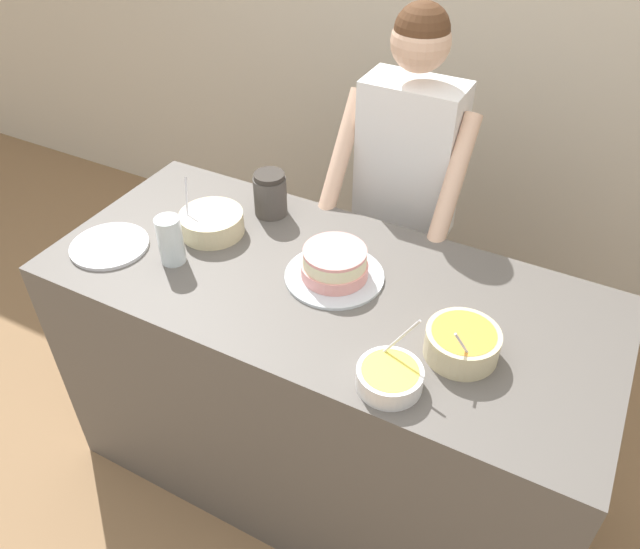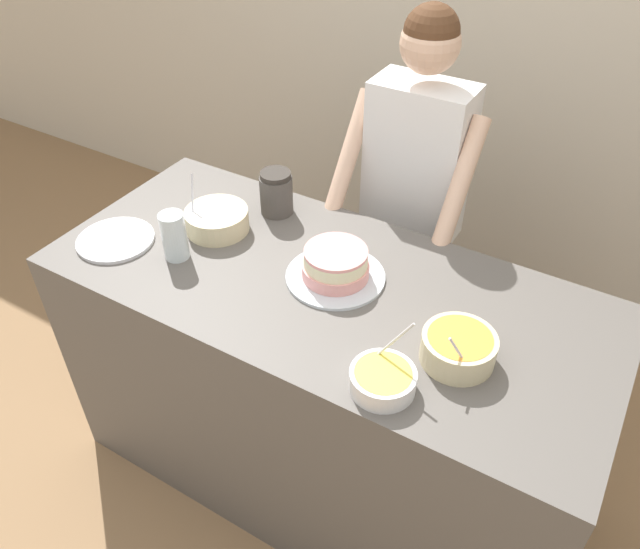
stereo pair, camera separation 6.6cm
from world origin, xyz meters
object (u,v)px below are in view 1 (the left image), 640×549
stoneware_jar (270,194)px  drinking_glass (170,240)px  frosting_bowl_white (212,222)px  ceramic_plate (110,246)px  person_baker (406,181)px  frosting_bowl_orange (462,342)px  cake (335,266)px  frosting_bowl_yellow (390,377)px

stoneware_jar → drinking_glass: bearing=-109.1°
frosting_bowl_white → ceramic_plate: (-0.24, -0.22, -0.03)m
ceramic_plate → person_baker: bearing=47.7°
frosting_bowl_orange → ceramic_plate: 1.13m
cake → frosting_bowl_yellow: size_ratio=1.65×
person_baker → cake: bearing=-89.9°
person_baker → ceramic_plate: 1.04m
person_baker → frosting_bowl_white: size_ratio=7.62×
drinking_glass → stoneware_jar: drinking_glass is taller
person_baker → frosting_bowl_white: person_baker is taller
person_baker → drinking_glass: person_baker is taller
person_baker → frosting_bowl_yellow: bearing=-70.5°
frosting_bowl_orange → cake: bearing=163.7°
drinking_glass → cake: bearing=18.6°
ceramic_plate → frosting_bowl_orange: bearing=3.8°
frosting_bowl_orange → stoneware_jar: (-0.78, 0.33, 0.03)m
frosting_bowl_yellow → stoneware_jar: (-0.66, 0.52, 0.04)m
frosting_bowl_orange → stoneware_jar: stoneware_jar is taller
frosting_bowl_white → ceramic_plate: bearing=-137.3°
person_baker → drinking_glass: (-0.48, -0.73, 0.04)m
cake → frosting_bowl_orange: size_ratio=1.55×
frosting_bowl_orange → drinking_glass: size_ratio=1.24×
drinking_glass → ceramic_plate: size_ratio=0.63×
person_baker → frosting_bowl_orange: (0.43, -0.69, 0.01)m
cake → ceramic_plate: cake is taller
frosting_bowl_orange → ceramic_plate: frosting_bowl_orange is taller
frosting_bowl_orange → frosting_bowl_white: frosting_bowl_white is taller
frosting_bowl_orange → drinking_glass: (-0.91, -0.03, 0.03)m
frosting_bowl_white → ceramic_plate: 0.33m
ceramic_plate → stoneware_jar: 0.54m
frosting_bowl_orange → drinking_glass: 0.91m
cake → ceramic_plate: bearing=-163.8°
drinking_glass → ceramic_plate: drinking_glass is taller
drinking_glass → frosting_bowl_orange: bearing=2.1°
stoneware_jar → frosting_bowl_white: bearing=-120.1°
frosting_bowl_white → stoneware_jar: (0.11, 0.19, 0.03)m
frosting_bowl_yellow → person_baker: bearing=109.5°
frosting_bowl_white → frosting_bowl_yellow: 0.84m
person_baker → frosting_bowl_yellow: (0.31, -0.88, -0.00)m
person_baker → cake: person_baker is taller
cake → frosting_bowl_white: frosting_bowl_white is taller
cake → stoneware_jar: size_ratio=1.96×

